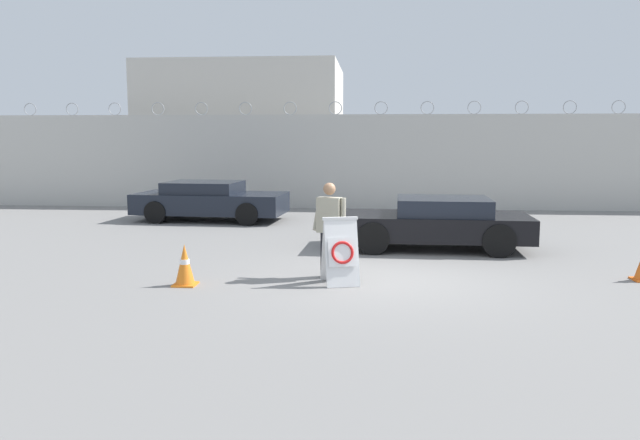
{
  "coord_description": "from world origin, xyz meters",
  "views": [
    {
      "loc": [
        -0.26,
        -11.01,
        2.52
      ],
      "look_at": [
        -1.27,
        0.85,
        0.94
      ],
      "focal_mm": 35.0,
      "sensor_mm": 36.0,
      "label": 1
    }
  ],
  "objects": [
    {
      "name": "ground_plane",
      "position": [
        0.0,
        0.0,
        0.0
      ],
      "size": [
        90.0,
        90.0,
        0.0
      ],
      "primitive_type": "plane",
      "color": "gray"
    },
    {
      "name": "barricade_sign",
      "position": [
        -0.8,
        -0.47,
        0.58
      ],
      "size": [
        0.72,
        0.77,
        1.17
      ],
      "rotation": [
        0.0,
        0.0,
        0.27
      ],
      "color": "white",
      "rests_on": "ground_plane"
    },
    {
      "name": "perimeter_wall",
      "position": [
        0.0,
        11.15,
        1.66
      ],
      "size": [
        36.0,
        0.3,
        3.77
      ],
      "color": "beige",
      "rests_on": "ground_plane"
    },
    {
      "name": "security_guard",
      "position": [
        -1.03,
        0.04,
        0.95
      ],
      "size": [
        0.61,
        0.51,
        1.72
      ],
      "rotation": [
        0.0,
        0.0,
        2.86
      ],
      "color": "black",
      "rests_on": "ground_plane"
    },
    {
      "name": "building_block",
      "position": [
        -5.86,
        16.59,
        2.81
      ],
      "size": [
        8.21,
        6.6,
        5.61
      ],
      "color": "beige",
      "rests_on": "ground_plane"
    },
    {
      "name": "parked_car_rear_sedan",
      "position": [
        1.16,
        3.14,
        0.61
      ],
      "size": [
        4.33,
        2.1,
        1.17
      ],
      "rotation": [
        0.0,
        0.0,
        3.11
      ],
      "color": "black",
      "rests_on": "ground_plane"
    },
    {
      "name": "parked_car_front_coupe",
      "position": [
        -5.2,
        7.49,
        0.61
      ],
      "size": [
        4.62,
        2.28,
        1.19
      ],
      "rotation": [
        0.0,
        0.0,
        -0.08
      ],
      "color": "black",
      "rests_on": "ground_plane"
    },
    {
      "name": "traffic_cone_near",
      "position": [
        -3.45,
        -0.8,
        0.35
      ],
      "size": [
        0.39,
        0.39,
        0.71
      ],
      "color": "orange",
      "rests_on": "ground_plane"
    }
  ]
}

